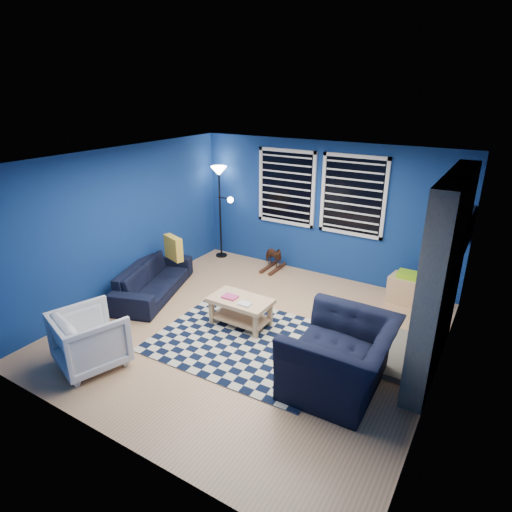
{
  "coord_description": "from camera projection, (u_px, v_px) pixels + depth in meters",
  "views": [
    {
      "loc": [
        2.88,
        -4.63,
        3.37
      ],
      "look_at": [
        -0.11,
        0.3,
        1.08
      ],
      "focal_mm": 30.0,
      "sensor_mm": 36.0,
      "label": 1
    }
  ],
  "objects": [
    {
      "name": "floor",
      "position": [
        252.0,
        332.0,
        6.31
      ],
      "size": [
        5.0,
        5.0,
        0.0
      ],
      "primitive_type": "plane",
      "color": "tan",
      "rests_on": "ground"
    },
    {
      "name": "wall_back",
      "position": [
        323.0,
        211.0,
        7.83
      ],
      "size": [
        5.0,
        0.0,
        5.0
      ],
      "primitive_type": "plane",
      "rotation": [
        1.57,
        0.0,
        0.0
      ],
      "color": "navy",
      "rests_on": "floor"
    },
    {
      "name": "rocking_horse",
      "position": [
        273.0,
        256.0,
        8.35
      ],
      "size": [
        0.37,
        0.55,
        0.43
      ],
      "primitive_type": "imported",
      "rotation": [
        0.0,
        0.0,
        1.27
      ],
      "color": "#422815",
      "rests_on": "floor"
    },
    {
      "name": "sofa",
      "position": [
        153.0,
        279.0,
        7.36
      ],
      "size": [
        2.03,
        1.32,
        0.55
      ],
      "primitive_type": "imported",
      "rotation": [
        0.0,
        0.0,
        1.9
      ],
      "color": "black",
      "rests_on": "floor"
    },
    {
      "name": "armchair_bent",
      "position": [
        90.0,
        339.0,
        5.45
      ],
      "size": [
        1.03,
        1.04,
        0.75
      ],
      "primitive_type": "imported",
      "rotation": [
        0.0,
        0.0,
        2.81
      ],
      "color": "gray",
      "rests_on": "floor"
    },
    {
      "name": "fireplace",
      "position": [
        440.0,
        281.0,
        5.13
      ],
      "size": [
        0.65,
        2.0,
        2.5
      ],
      "color": "gray",
      "rests_on": "floor"
    },
    {
      "name": "throw_pillow",
      "position": [
        173.0,
        248.0,
        7.42
      ],
      "size": [
        0.45,
        0.27,
        0.41
      ],
      "primitive_type": "cube",
      "rotation": [
        0.0,
        0.0,
        -0.34
      ],
      "color": "gold",
      "rests_on": "sofa"
    },
    {
      "name": "wall_right",
      "position": [
        447.0,
        296.0,
        4.64
      ],
      "size": [
        0.0,
        5.0,
        5.0
      ],
      "primitive_type": "plane",
      "rotation": [
        1.57,
        0.0,
        -1.57
      ],
      "color": "navy",
      "rests_on": "floor"
    },
    {
      "name": "rug",
      "position": [
        247.0,
        341.0,
        6.07
      ],
      "size": [
        2.55,
        2.06,
        0.02
      ],
      "primitive_type": "cube",
      "rotation": [
        0.0,
        0.0,
        0.03
      ],
      "color": "black",
      "rests_on": "floor"
    },
    {
      "name": "tv",
      "position": [
        467.0,
        232.0,
        6.2
      ],
      "size": [
        0.07,
        1.0,
        0.58
      ],
      "color": "black",
      "rests_on": "wall_right"
    },
    {
      "name": "ceiling",
      "position": [
        251.0,
        161.0,
        5.38
      ],
      "size": [
        5.0,
        5.0,
        0.0
      ],
      "primitive_type": "plane",
      "rotation": [
        3.14,
        0.0,
        0.0
      ],
      "color": "white",
      "rests_on": "wall_back"
    },
    {
      "name": "window_right",
      "position": [
        353.0,
        196.0,
        7.41
      ],
      "size": [
        1.17,
        0.06,
        1.42
      ],
      "color": "black",
      "rests_on": "wall_back"
    },
    {
      "name": "cabinet",
      "position": [
        406.0,
        289.0,
        7.08
      ],
      "size": [
        0.59,
        0.44,
        0.55
      ],
      "rotation": [
        0.0,
        0.0,
        -0.13
      ],
      "color": "tan",
      "rests_on": "floor"
    },
    {
      "name": "window_left",
      "position": [
        286.0,
        187.0,
        8.03
      ],
      "size": [
        1.17,
        0.06,
        1.42
      ],
      "color": "black",
      "rests_on": "wall_back"
    },
    {
      "name": "wall_left",
      "position": [
        123.0,
        224.0,
        7.05
      ],
      "size": [
        0.0,
        5.0,
        5.0
      ],
      "primitive_type": "plane",
      "rotation": [
        1.57,
        0.0,
        1.57
      ],
      "color": "navy",
      "rests_on": "floor"
    },
    {
      "name": "armchair_big",
      "position": [
        340.0,
        357.0,
        5.0
      ],
      "size": [
        1.33,
        1.17,
        0.85
      ],
      "primitive_type": "imported",
      "rotation": [
        0.0,
        0.0,
        -1.55
      ],
      "color": "black",
      "rests_on": "floor"
    },
    {
      "name": "floor_lamp",
      "position": [
        220.0,
        184.0,
        8.54
      ],
      "size": [
        0.52,
        0.32,
        1.9
      ],
      "color": "black",
      "rests_on": "floor"
    },
    {
      "name": "coffee_table",
      "position": [
        240.0,
        306.0,
        6.37
      ],
      "size": [
        0.93,
        0.54,
        0.46
      ],
      "rotation": [
        0.0,
        0.0,
        -0.01
      ],
      "color": "tan",
      "rests_on": "rug"
    }
  ]
}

